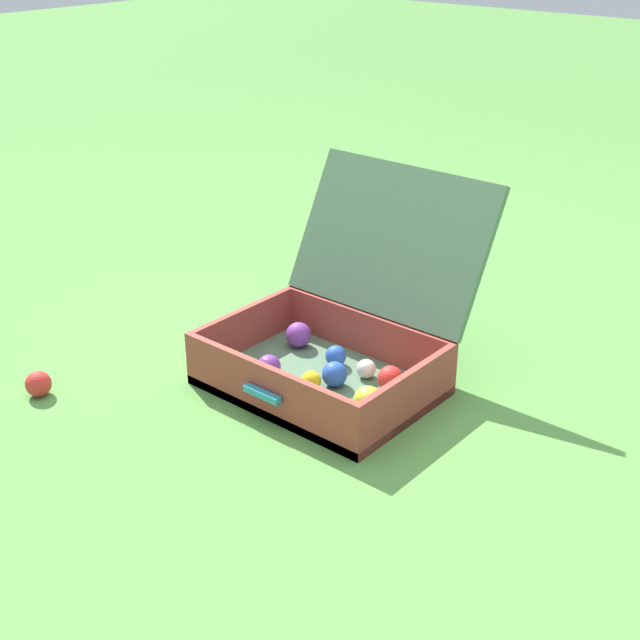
% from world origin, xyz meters
% --- Properties ---
extents(ground_plane, '(16.00, 16.00, 0.00)m').
position_xyz_m(ground_plane, '(0.00, 0.00, 0.00)').
color(ground_plane, '#569342').
extents(open_suitcase, '(0.57, 0.62, 0.51)m').
position_xyz_m(open_suitcase, '(-0.01, 0.04, 0.12)').
color(open_suitcase, '#4C7051').
rests_on(open_suitcase, ground).
extents(stray_ball_on_grass, '(0.07, 0.07, 0.07)m').
position_xyz_m(stray_ball_on_grass, '(-0.54, -0.53, 0.03)').
color(stray_ball_on_grass, red).
rests_on(stray_ball_on_grass, ground).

